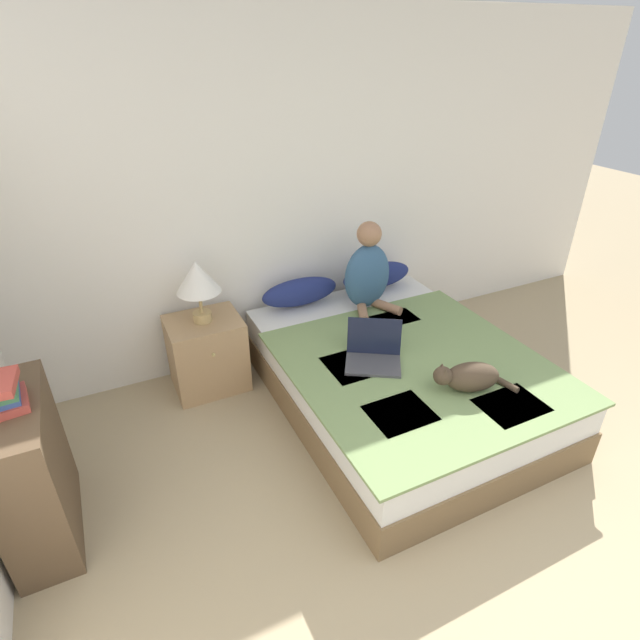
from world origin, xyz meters
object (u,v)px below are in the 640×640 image
at_px(person_sitting, 368,273).
at_px(book_stack_top, 1,394).
at_px(laptop_open, 373,354).
at_px(nightstand, 207,354).
at_px(table_lamp, 197,279).
at_px(bed, 399,378).
at_px(bookshelf, 31,472).
at_px(pillow_near, 300,292).
at_px(pillow_far, 377,276).
at_px(cat_tabby, 469,377).

relative_size(person_sitting, book_stack_top, 2.85).
distance_m(laptop_open, nightstand, 1.26).
bearing_deg(table_lamp, laptop_open, -43.14).
height_order(bed, bookshelf, bookshelf).
xyz_separation_m(table_lamp, book_stack_top, (-1.11, -0.89, 0.03)).
xyz_separation_m(pillow_near, book_stack_top, (-1.91, -0.99, 0.34)).
xyz_separation_m(pillow_far, person_sitting, (-0.25, -0.26, 0.18)).
height_order(laptop_open, table_lamp, table_lamp).
height_order(bookshelf, book_stack_top, book_stack_top).
bearing_deg(table_lamp, cat_tabby, -46.92).
relative_size(bed, nightstand, 3.67).
xyz_separation_m(pillow_near, bookshelf, (-1.91, -0.99, -0.15)).
bearing_deg(bed, bookshelf, -178.06).
bearing_deg(cat_tabby, pillow_far, -81.50).
xyz_separation_m(pillow_far, laptop_open, (-0.60, -0.95, -0.05)).
bearing_deg(book_stack_top, bed, 1.96).
distance_m(bed, pillow_far, 1.03).
bearing_deg(laptop_open, pillow_far, 89.25).
bearing_deg(bed, pillow_near, 111.14).
height_order(bed, book_stack_top, book_stack_top).
xyz_separation_m(cat_tabby, nightstand, (-1.26, 1.35, -0.28)).
height_order(laptop_open, bookshelf, bookshelf).
bearing_deg(laptop_open, bookshelf, -147.24).
bearing_deg(bookshelf, cat_tabby, -10.98).
bearing_deg(table_lamp, book_stack_top, -141.40).
xyz_separation_m(pillow_far, book_stack_top, (-2.61, -0.99, 0.34)).
relative_size(pillow_near, cat_tabby, 1.31).
distance_m(pillow_near, book_stack_top, 2.18).
height_order(person_sitting, cat_tabby, person_sitting).
distance_m(pillow_near, laptop_open, 0.95).
bearing_deg(laptop_open, person_sitting, 94.64).
bearing_deg(pillow_far, bed, -111.17).
bearing_deg(table_lamp, person_sitting, -7.29).
height_order(person_sitting, laptop_open, person_sitting).
height_order(bed, table_lamp, table_lamp).
xyz_separation_m(laptop_open, nightstand, (-0.90, 0.85, -0.24)).
bearing_deg(nightstand, cat_tabby, -47.02).
bearing_deg(pillow_far, laptop_open, -122.36).
xyz_separation_m(pillow_near, table_lamp, (-0.80, -0.10, 0.31)).
height_order(pillow_far, nightstand, pillow_far).
height_order(bed, pillow_far, pillow_far).
relative_size(table_lamp, bookshelf, 0.54).
bearing_deg(bookshelf, laptop_open, 1.15).
relative_size(cat_tabby, book_stack_top, 1.98).
bearing_deg(book_stack_top, pillow_near, 27.32).
bearing_deg(pillow_far, pillow_near, 180.00).
bearing_deg(bookshelf, table_lamp, 38.50).
bearing_deg(bookshelf, bed, 1.94).
relative_size(pillow_far, table_lamp, 1.38).
height_order(cat_tabby, laptop_open, laptop_open).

